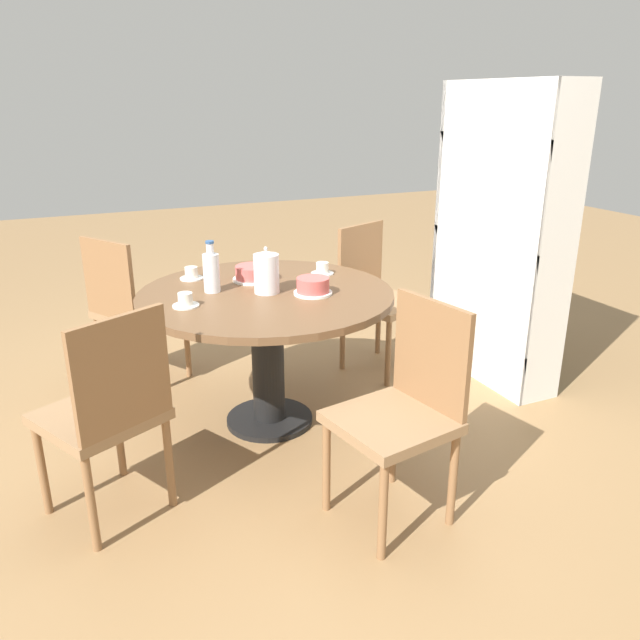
# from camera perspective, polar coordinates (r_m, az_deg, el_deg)

# --- Properties ---
(ground_plane) EXTENTS (14.00, 14.00, 0.00)m
(ground_plane) POSITION_cam_1_polar(r_m,az_deg,el_deg) (3.39, -4.61, -9.22)
(ground_plane) COLOR #937047
(dining_table) EXTENTS (1.27, 1.27, 0.73)m
(dining_table) POSITION_cam_1_polar(r_m,az_deg,el_deg) (3.15, -4.90, 0.04)
(dining_table) COLOR black
(dining_table) RESTS_ON ground_plane
(chair_a) EXTENTS (0.58, 0.58, 0.90)m
(chair_a) POSITION_cam_1_polar(r_m,az_deg,el_deg) (3.79, -16.87, 1.18)
(chair_a) COLOR olive
(chair_a) RESTS_ON ground_plane
(chair_b) EXTENTS (0.56, 0.56, 0.90)m
(chair_b) POSITION_cam_1_polar(r_m,az_deg,el_deg) (2.59, -18.87, -7.82)
(chair_b) COLOR olive
(chair_b) RESTS_ON ground_plane
(chair_c) EXTENTS (0.49, 0.49, 0.90)m
(chair_c) POSITION_cam_1_polar(r_m,az_deg,el_deg) (2.50, 7.64, -7.90)
(chair_c) COLOR olive
(chair_c) RESTS_ON ground_plane
(chair_d) EXTENTS (0.55, 0.55, 0.90)m
(chair_d) POSITION_cam_1_polar(r_m,az_deg,el_deg) (3.89, 5.17, 2.41)
(chair_d) COLOR olive
(chair_d) RESTS_ON ground_plane
(bookshelf) EXTENTS (0.93, 0.28, 1.73)m
(bookshelf) POSITION_cam_1_polar(r_m,az_deg,el_deg) (3.83, 15.75, 6.53)
(bookshelf) COLOR silver
(bookshelf) RESTS_ON ground_plane
(coffee_pot) EXTENTS (0.13, 0.13, 0.23)m
(coffee_pot) POSITION_cam_1_polar(r_m,az_deg,el_deg) (3.06, -4.88, 4.41)
(coffee_pot) COLOR silver
(coffee_pot) RESTS_ON dining_table
(water_bottle) EXTENTS (0.08, 0.08, 0.26)m
(water_bottle) POSITION_cam_1_polar(r_m,az_deg,el_deg) (3.10, -9.91, 4.41)
(water_bottle) COLOR silver
(water_bottle) RESTS_ON dining_table
(cake_main) EXTENTS (0.22, 0.22, 0.08)m
(cake_main) POSITION_cam_1_polar(r_m,az_deg,el_deg) (3.29, -6.12, 4.26)
(cake_main) COLOR white
(cake_main) RESTS_ON dining_table
(cake_second) EXTENTS (0.19, 0.19, 0.08)m
(cake_second) POSITION_cam_1_polar(r_m,az_deg,el_deg) (3.04, -0.65, 3.10)
(cake_second) COLOR white
(cake_second) RESTS_ON dining_table
(cup_a) EXTENTS (0.12, 0.12, 0.07)m
(cup_a) POSITION_cam_1_polar(r_m,az_deg,el_deg) (3.37, -11.67, 4.12)
(cup_a) COLOR silver
(cup_a) RESTS_ON dining_table
(cup_b) EXTENTS (0.12, 0.12, 0.07)m
(cup_b) POSITION_cam_1_polar(r_m,az_deg,el_deg) (3.39, 0.21, 4.65)
(cup_b) COLOR silver
(cup_b) RESTS_ON dining_table
(cup_c) EXTENTS (0.12, 0.12, 0.07)m
(cup_c) POSITION_cam_1_polar(r_m,az_deg,el_deg) (2.92, -12.20, 1.71)
(cup_c) COLOR silver
(cup_c) RESTS_ON dining_table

